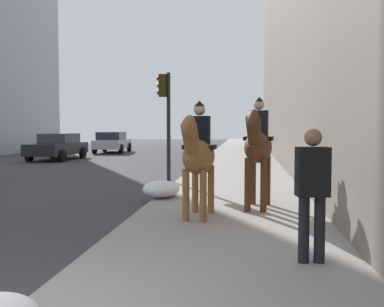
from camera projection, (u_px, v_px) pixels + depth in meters
mounted_horse_near at (198, 154)px, 8.80m from camera, size 2.15×0.68×2.21m
mounted_horse_far at (258, 146)px, 9.75m from camera, size 2.15×0.76×2.35m
pedestrian_greeting at (312, 186)px, 5.88m from camera, size 0.31×0.43×1.70m
car_mid_lane at (58, 146)px, 25.46m from camera, size 4.61×2.12×1.44m
car_far_lane at (112, 142)px, 32.38m from camera, size 4.42×2.18×1.44m
traffic_light_near_curb at (166, 109)px, 14.62m from camera, size 0.20×0.44×3.51m
snow_pile_far at (161, 189)px, 11.39m from camera, size 1.16×0.89×0.40m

